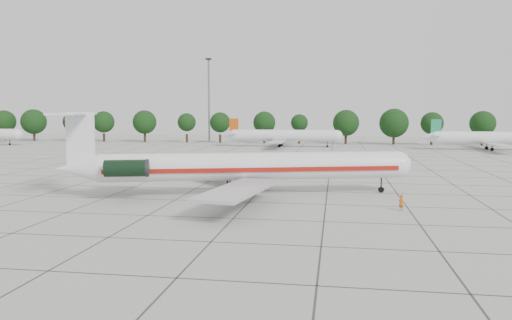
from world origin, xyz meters
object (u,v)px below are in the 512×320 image
(bg_airliner_c, at_px, (283,136))
(main_airliner, at_px, (234,166))
(bg_airliner_d, at_px, (493,138))
(ground_crew, at_px, (401,203))
(floodlight_mast, at_px, (209,95))

(bg_airliner_c, bearing_deg, main_airliner, -88.28)
(bg_airliner_c, relative_size, bg_airliner_d, 1.00)
(bg_airliner_c, bearing_deg, ground_crew, -76.30)
(bg_airliner_d, xyz_separation_m, floodlight_mast, (-76.18, 23.99, 11.37))
(bg_airliner_c, distance_m, floodlight_mast, 34.65)
(ground_crew, xyz_separation_m, bg_airliner_d, (31.01, 78.01, 2.14))
(ground_crew, distance_m, bg_airliner_d, 83.98)
(bg_airliner_c, bearing_deg, bg_airliner_d, -3.70)
(main_airliner, distance_m, floodlight_mast, 100.61)
(bg_airliner_d, relative_size, floodlight_mast, 1.11)
(bg_airliner_d, height_order, floodlight_mast, floodlight_mast)
(ground_crew, height_order, bg_airliner_c, bg_airliner_c)
(floodlight_mast, bearing_deg, bg_airliner_d, -17.48)
(ground_crew, bearing_deg, bg_airliner_c, -112.83)
(bg_airliner_c, xyz_separation_m, floodlight_mast, (-25.35, 20.70, 11.37))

